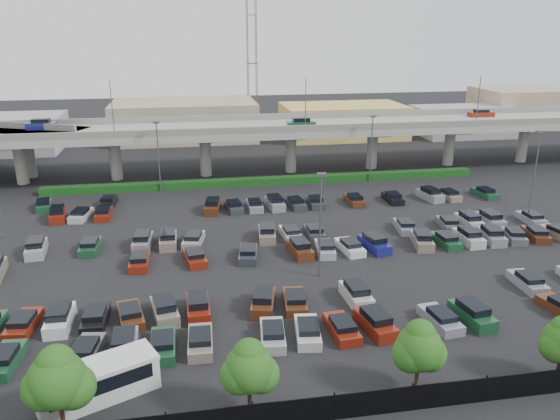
# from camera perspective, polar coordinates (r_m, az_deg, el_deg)

# --- Properties ---
(ground) EXTENTS (280.00, 280.00, 0.00)m
(ground) POSITION_cam_1_polar(r_m,az_deg,el_deg) (60.45, 2.28, -3.70)
(ground) COLOR black
(overpass) EXTENTS (150.00, 13.00, 15.80)m
(overpass) POSITION_cam_1_polar(r_m,az_deg,el_deg) (88.88, -2.19, 8.23)
(overpass) COLOR gray
(overpass) RESTS_ON ground
(hedge) EXTENTS (66.00, 1.60, 1.10)m
(hedge) POSITION_cam_1_polar(r_m,az_deg,el_deg) (83.58, -1.32, 3.05)
(hedge) COLOR #103711
(hedge) RESTS_ON ground
(fence) EXTENTS (70.00, 0.10, 2.00)m
(fence) POSITION_cam_1_polar(r_m,az_deg,el_deg) (36.55, 11.97, -18.87)
(fence) COLOR black
(fence) RESTS_ON ground
(tree_row) EXTENTS (65.07, 3.66, 5.94)m
(tree_row) POSITION_cam_1_polar(r_m,az_deg,el_deg) (36.42, 12.52, -14.04)
(tree_row) COLOR #332316
(tree_row) RESTS_ON ground
(shuttle_bus) EXTENTS (8.04, 5.53, 2.45)m
(shuttle_bus) POSITION_cam_1_polar(r_m,az_deg,el_deg) (38.55, -18.55, -16.52)
(shuttle_bus) COLOR silver
(shuttle_bus) RESTS_ON ground
(parked_cars) EXTENTS (63.04, 41.65, 1.67)m
(parked_cars) POSITION_cam_1_polar(r_m,az_deg,el_deg) (56.46, 2.28, -4.68)
(parked_cars) COLOR #585A60
(parked_cars) RESTS_ON ground
(light_poles) EXTENTS (66.90, 48.38, 10.30)m
(light_poles) POSITION_cam_1_polar(r_m,az_deg,el_deg) (59.56, -1.94, 2.32)
(light_poles) COLOR #525257
(light_poles) RESTS_ON ground
(distant_buildings) EXTENTS (138.00, 24.00, 9.00)m
(distant_buildings) POSITION_cam_1_polar(r_m,az_deg,el_deg) (120.51, 1.89, 9.41)
(distant_buildings) COLOR gray
(distant_buildings) RESTS_ON ground
(comm_tower) EXTENTS (2.40, 2.40, 30.00)m
(comm_tower) POSITION_cam_1_polar(r_m,az_deg,el_deg) (129.84, -2.94, 15.32)
(comm_tower) COLOR #525257
(comm_tower) RESTS_ON ground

